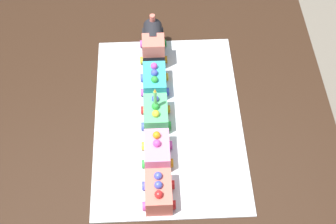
# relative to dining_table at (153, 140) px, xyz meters

# --- Properties ---
(dining_table) EXTENTS (1.40, 1.00, 0.74)m
(dining_table) POSITION_rel_dining_table_xyz_m (0.00, 0.00, 0.00)
(dining_table) COLOR #382316
(dining_table) RESTS_ON ground
(cake_board) EXTENTS (0.60, 0.40, 0.00)m
(cake_board) POSITION_rel_dining_table_xyz_m (0.01, 0.04, 0.11)
(cake_board) COLOR silver
(cake_board) RESTS_ON dining_table
(cake_locomotive) EXTENTS (0.14, 0.08, 0.12)m
(cake_locomotive) POSITION_rel_dining_table_xyz_m (-0.24, 0.01, 0.16)
(cake_locomotive) COLOR #232328
(cake_locomotive) RESTS_ON cake_board
(cake_car_gondola_turquoise) EXTENTS (0.10, 0.08, 0.07)m
(cake_car_gondola_turquoise) POSITION_rel_dining_table_xyz_m (-0.11, 0.01, 0.14)
(cake_car_gondola_turquoise) COLOR #38B7C6
(cake_car_gondola_turquoise) RESTS_ON cake_board
(cake_car_caboose_mint_green) EXTENTS (0.10, 0.08, 0.07)m
(cake_car_caboose_mint_green) POSITION_rel_dining_table_xyz_m (0.01, 0.01, 0.14)
(cake_car_caboose_mint_green) COLOR #59CC7A
(cake_car_caboose_mint_green) RESTS_ON cake_board
(cake_car_flatbed_bubblegum) EXTENTS (0.10, 0.08, 0.07)m
(cake_car_flatbed_bubblegum) POSITION_rel_dining_table_xyz_m (0.13, 0.01, 0.14)
(cake_car_flatbed_bubblegum) COLOR pink
(cake_car_flatbed_bubblegum) RESTS_ON cake_board
(cake_car_tanker_coral) EXTENTS (0.10, 0.08, 0.07)m
(cake_car_tanker_coral) POSITION_rel_dining_table_xyz_m (0.24, 0.01, 0.14)
(cake_car_tanker_coral) COLOR #F27260
(cake_car_tanker_coral) RESTS_ON cake_board
(birthday_candle) EXTENTS (0.01, 0.01, 0.06)m
(birthday_candle) POSITION_rel_dining_table_xyz_m (0.01, 0.01, 0.21)
(birthday_candle) COLOR #66D872
(birthday_candle) RESTS_ON cake_car_caboose_mint_green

